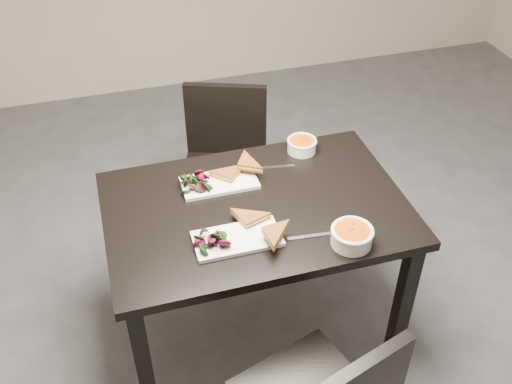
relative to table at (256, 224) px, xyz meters
The scene contains 13 objects.
ground 0.76m from the table, ahead, with size 5.00×5.00×0.00m, color #47474C.
table is the anchor object (origin of this frame).
chair_far 0.74m from the table, 86.89° to the left, with size 0.54×0.54×0.85m.
plate_near 0.24m from the table, 125.41° to the right, with size 0.33×0.16×0.02m, color white.
sandwich_near 0.22m from the table, 110.25° to the right, with size 0.16×0.12×0.05m, color #A05021, non-canonical shape.
salad_near 0.31m from the table, 142.14° to the right, with size 0.10×0.09×0.04m, color black, non-canonical shape.
soup_bowl_near 0.44m from the table, 47.97° to the right, with size 0.16×0.16×0.07m.
cutlery_near 0.29m from the table, 57.58° to the right, with size 0.18×0.02×0.00m, color silver.
plate_far 0.23m from the table, 121.18° to the left, with size 0.31×0.16×0.02m, color white.
sandwich_far 0.22m from the table, 104.57° to the left, with size 0.16×0.12×0.05m, color #A05021, non-canonical shape.
salad_far 0.30m from the table, 139.48° to the left, with size 0.10×0.09×0.04m, color black, non-canonical shape.
soup_bowl_far 0.45m from the table, 45.51° to the left, with size 0.13×0.13×0.06m.
cutlery_far 0.29m from the table, 56.99° to the left, with size 0.18×0.02×0.00m, color silver.
Camera 1 is at (-0.90, -1.71, 2.27)m, focal length 41.55 mm.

